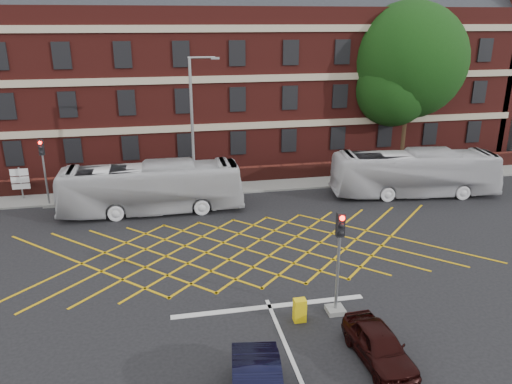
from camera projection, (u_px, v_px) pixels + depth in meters
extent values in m
plane|color=black|center=(253.00, 267.00, 23.59)|extent=(120.00, 120.00, 0.00)
cube|color=#551916|center=(202.00, 83.00, 41.99)|extent=(50.00, 12.00, 12.00)
cube|color=black|center=(200.00, 8.00, 40.03)|extent=(51.00, 10.61, 10.61)
cube|color=#B7A88C|center=(210.00, 79.00, 36.04)|extent=(50.00, 0.18, 0.50)
cube|color=black|center=(211.00, 100.00, 36.55)|extent=(1.20, 0.14, 1.80)
cube|color=#491813|center=(218.00, 176.00, 35.44)|extent=(56.00, 0.50, 1.10)
cube|color=slate|center=(220.00, 187.00, 34.68)|extent=(60.00, 3.00, 0.12)
cube|color=#CC990C|center=(245.00, 249.00, 25.43)|extent=(8.22, 8.22, 0.02)
cube|color=silver|center=(270.00, 307.00, 20.34)|extent=(8.00, 0.30, 0.02)
imported|color=silver|center=(152.00, 188.00, 29.96)|extent=(10.93, 2.66, 3.04)
imported|color=silver|center=(415.00, 173.00, 32.84)|extent=(11.13, 3.95, 3.03)
imported|color=black|center=(379.00, 345.00, 16.96)|extent=(1.64, 3.68, 1.23)
cylinder|color=black|center=(402.00, 123.00, 40.71)|extent=(0.90, 0.90, 6.23)
sphere|color=black|center=(408.00, 61.00, 39.10)|extent=(9.08, 9.08, 9.08)
sphere|color=black|center=(393.00, 88.00, 38.74)|extent=(5.90, 5.90, 5.90)
sphere|color=black|center=(419.00, 80.00, 40.65)|extent=(5.45, 5.45, 5.45)
cube|color=slate|center=(335.00, 310.00, 19.94)|extent=(0.70, 0.70, 0.20)
cylinder|color=gray|center=(338.00, 273.00, 19.40)|extent=(0.12, 0.12, 3.50)
cube|color=black|center=(340.00, 225.00, 18.73)|extent=(0.30, 0.25, 0.95)
sphere|color=#FF0C05|center=(342.00, 218.00, 18.49)|extent=(0.20, 0.20, 0.20)
cube|color=slate|center=(50.00, 205.00, 31.27)|extent=(0.70, 0.70, 0.20)
cylinder|color=gray|center=(46.00, 180.00, 30.73)|extent=(0.12, 0.12, 3.50)
cube|color=black|center=(41.00, 147.00, 30.06)|extent=(0.30, 0.25, 0.95)
sphere|color=#FF0C05|center=(40.00, 143.00, 29.82)|extent=(0.20, 0.20, 0.20)
cube|color=slate|center=(195.00, 201.00, 31.89)|extent=(1.00, 1.00, 0.20)
cylinder|color=gray|center=(193.00, 134.00, 30.45)|extent=(0.18, 0.18, 9.00)
cylinder|color=gray|center=(201.00, 58.00, 29.11)|extent=(1.60, 0.12, 0.12)
cube|color=gray|center=(215.00, 58.00, 29.28)|extent=(0.50, 0.20, 0.12)
cylinder|color=gray|center=(21.00, 184.00, 32.04)|extent=(0.10, 0.10, 2.20)
cube|color=silver|center=(19.00, 172.00, 31.70)|extent=(1.10, 0.06, 0.45)
cube|color=silver|center=(20.00, 180.00, 31.86)|extent=(1.10, 0.06, 0.40)
cube|color=silver|center=(21.00, 186.00, 32.01)|extent=(1.10, 0.06, 0.35)
cube|color=yellow|center=(300.00, 310.00, 19.25)|extent=(0.47, 0.36, 0.94)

